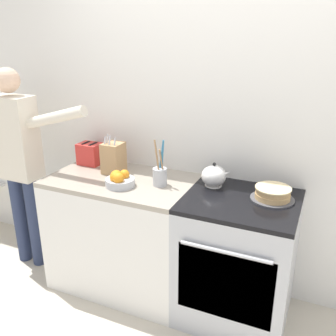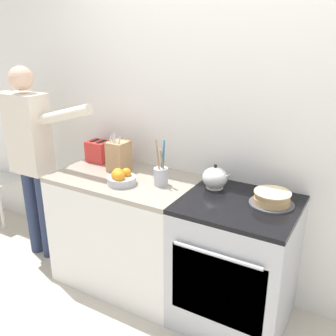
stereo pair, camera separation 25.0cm
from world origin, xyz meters
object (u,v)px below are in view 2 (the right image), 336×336
fruit_bowl (121,178)px  dining_chair (7,172)px  stove_range (235,263)px  utensil_crock (161,175)px  tea_kettle (215,178)px  person_baker (31,149)px  layer_cake (272,199)px  toaster (99,151)px  knife_block (119,156)px

fruit_bowl → dining_chair: 1.92m
stove_range → utensil_crock: size_ratio=2.73×
tea_kettle → fruit_bowl: bearing=-155.1°
stove_range → tea_kettle: size_ratio=4.26×
tea_kettle → utensil_crock: size_ratio=0.64×
stove_range → person_baker: 1.86m
layer_cake → utensil_crock: 0.76m
stove_range → tea_kettle: bearing=147.6°
toaster → person_baker: size_ratio=0.12×
dining_chair → knife_block: bearing=-17.8°
stove_range → dining_chair: size_ratio=1.03×
layer_cake → toaster: bearing=176.0°
dining_chair → utensil_crock: bearing=-18.7°
layer_cake → fruit_bowl: (-1.01, -0.21, 0.01)m
stove_range → knife_block: bearing=175.0°
person_baker → dining_chair: person_baker is taller
layer_cake → utensil_crock: bearing=-174.6°
utensil_crock → dining_chair: bearing=172.3°
stove_range → fruit_bowl: bearing=-171.1°
utensil_crock → person_baker: bearing=-176.0°
stove_range → person_baker: (-1.78, -0.08, 0.55)m
stove_range → toaster: (-1.28, 0.18, 0.53)m
fruit_bowl → knife_block: bearing=129.2°
dining_chair → person_baker: bearing=-33.7°
layer_cake → dining_chair: (-2.83, 0.21, -0.43)m
fruit_bowl → person_baker: person_baker is taller
stove_range → toaster: 1.40m
toaster → tea_kettle: bearing=-1.8°
stove_range → fruit_bowl: fruit_bowl is taller
knife_block → fruit_bowl: knife_block is taller
knife_block → dining_chair: knife_block is taller
toaster → stove_range: bearing=-8.0°
toaster → dining_chair: (-1.37, 0.10, -0.48)m
fruit_bowl → toaster: toaster is taller
utensil_crock → toaster: 0.72m
knife_block → stove_range: bearing=-5.0°
utensil_crock → knife_block: bearing=168.9°
fruit_bowl → toaster: 0.55m
stove_range → layer_cake: layer_cake is taller
toaster → person_baker: (-0.50, -0.26, 0.01)m
layer_cake → toaster: size_ratio=1.45×
knife_block → utensil_crock: (0.42, -0.08, -0.04)m
tea_kettle → dining_chair: tea_kettle is taller
stove_range → dining_chair: bearing=173.9°
stove_range → toaster: toaster is taller
fruit_bowl → person_baker: 0.96m
tea_kettle → fruit_bowl: tea_kettle is taller
knife_block → toaster: bearing=161.8°
layer_cake → knife_block: 1.19m
knife_block → toaster: knife_block is taller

